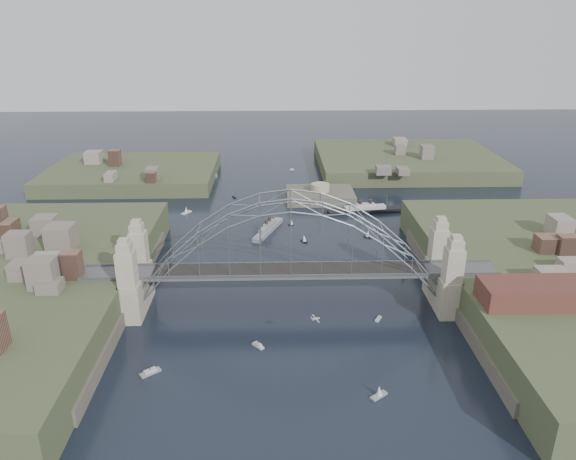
% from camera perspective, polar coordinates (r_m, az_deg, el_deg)
% --- Properties ---
extents(ground, '(500.00, 500.00, 0.00)m').
position_cam_1_polar(ground, '(114.01, 0.25, -8.04)').
color(ground, black).
rests_on(ground, ground).
extents(bridge, '(84.00, 13.80, 24.60)m').
position_cam_1_polar(bridge, '(108.43, 0.26, -2.37)').
color(bridge, '#4C4C4F').
rests_on(bridge, ground).
extents(shore_west, '(50.50, 90.00, 12.00)m').
position_cam_1_polar(shore_west, '(125.29, -27.16, -6.73)').
color(shore_west, '#3E472A').
rests_on(shore_west, ground).
extents(shore_east, '(50.50, 90.00, 12.00)m').
position_cam_1_polar(shore_east, '(128.19, 26.96, -6.06)').
color(shore_east, '#3E472A').
rests_on(shore_east, ground).
extents(headland_nw, '(60.00, 45.00, 9.00)m').
position_cam_1_polar(headland_nw, '(208.43, -15.97, 5.24)').
color(headland_nw, '#3E472A').
rests_on(headland_nw, ground).
extents(headland_ne, '(70.00, 55.00, 9.50)m').
position_cam_1_polar(headland_ne, '(222.73, 12.39, 6.68)').
color(headland_ne, '#3E472A').
rests_on(headland_ne, ground).
extents(fort_island, '(22.00, 16.00, 9.40)m').
position_cam_1_polar(fort_island, '(178.92, 3.39, 3.11)').
color(fort_island, '#4E493D').
rests_on(fort_island, ground).
extents(wharf_shed, '(20.00, 8.00, 4.00)m').
position_cam_1_polar(wharf_shed, '(107.76, 24.75, -6.06)').
color(wharf_shed, '#592D26').
rests_on(wharf_shed, shore_east).
extents(finger_pier, '(4.00, 22.00, 1.40)m').
position_cam_1_polar(finger_pier, '(99.67, 24.67, -14.67)').
color(finger_pier, '#4C4C4F').
rests_on(finger_pier, ground).
extents(naval_cruiser_near, '(8.63, 17.31, 5.30)m').
position_cam_1_polar(naval_cruiser_near, '(151.58, -2.11, 0.11)').
color(naval_cruiser_near, gray).
rests_on(naval_cruiser_near, ground).
extents(naval_cruiser_far, '(7.68, 16.18, 5.53)m').
position_cam_1_polar(naval_cruiser_far, '(199.38, -8.77, 5.22)').
color(naval_cruiser_far, gray).
rests_on(naval_cruiser_far, ground).
extents(ocean_liner, '(23.32, 6.43, 5.67)m').
position_cam_1_polar(ocean_liner, '(167.75, 8.11, 2.09)').
color(ocean_liner, black).
rests_on(ocean_liner, ground).
extents(aeroplane, '(1.55, 2.68, 0.40)m').
position_cam_1_polar(aeroplane, '(93.31, 2.85, -9.32)').
color(aeroplane, silver).
extents(small_boat_a, '(0.86, 2.42, 0.45)m').
position_cam_1_polar(small_boat_a, '(129.42, -6.85, -4.31)').
color(small_boat_a, '#B9BAB5').
rests_on(small_boat_a, ground).
extents(small_boat_b, '(1.77, 2.05, 2.38)m').
position_cam_1_polar(small_boat_b, '(144.59, 1.72, -0.94)').
color(small_boat_b, '#B9BAB5').
rests_on(small_boat_b, ground).
extents(small_boat_c, '(2.36, 2.50, 1.43)m').
position_cam_1_polar(small_boat_c, '(101.35, -3.19, -12.06)').
color(small_boat_c, '#B9BAB5').
rests_on(small_boat_c, ground).
extents(small_boat_d, '(2.22, 1.94, 2.38)m').
position_cam_1_polar(small_boat_d, '(149.11, 8.43, -0.47)').
color(small_boat_d, '#B9BAB5').
rests_on(small_boat_d, ground).
extents(small_boat_e, '(3.01, 3.89, 2.38)m').
position_cam_1_polar(small_boat_e, '(168.73, -10.69, 1.95)').
color(small_boat_e, '#B9BAB5').
rests_on(small_boat_e, ground).
extents(small_boat_f, '(1.65, 1.47, 2.38)m').
position_cam_1_polar(small_boat_f, '(156.13, 0.32, 0.86)').
color(small_boat_f, '#B9BAB5').
rests_on(small_boat_f, ground).
extents(small_boat_g, '(3.09, 2.65, 2.38)m').
position_cam_1_polar(small_boat_g, '(90.77, 9.58, -16.60)').
color(small_boat_g, '#B9BAB5').
rests_on(small_boat_g, ground).
extents(small_boat_h, '(1.61, 2.35, 0.45)m').
position_cam_1_polar(small_boat_h, '(181.31, -5.67, 3.46)').
color(small_boat_h, '#B9BAB5').
rests_on(small_boat_h, ground).
extents(small_boat_i, '(2.46, 2.03, 2.38)m').
position_cam_1_polar(small_boat_i, '(128.61, 12.07, -4.48)').
color(small_boat_i, '#B9BAB5').
rests_on(small_boat_i, ground).
extents(small_boat_j, '(3.58, 3.12, 1.43)m').
position_cam_1_polar(small_boat_j, '(97.52, -14.33, -14.32)').
color(small_boat_j, '#B9BAB5').
rests_on(small_boat_j, ground).
extents(small_boat_k, '(1.73, 0.78, 1.43)m').
position_cam_1_polar(small_boat_k, '(213.31, 0.41, 6.40)').
color(small_boat_k, '#B9BAB5').
rests_on(small_boat_k, ground).
extents(small_boat_l, '(2.34, 1.87, 0.45)m').
position_cam_1_polar(small_boat_l, '(143.43, -15.47, -2.30)').
color(small_boat_l, '#B9BAB5').
rests_on(small_boat_l, ground).
extents(small_boat_m, '(1.66, 2.22, 0.45)m').
position_cam_1_polar(small_boat_m, '(110.73, 9.50, -9.25)').
color(small_boat_m, '#B9BAB5').
rests_on(small_boat_m, ground).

